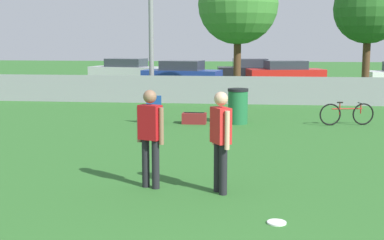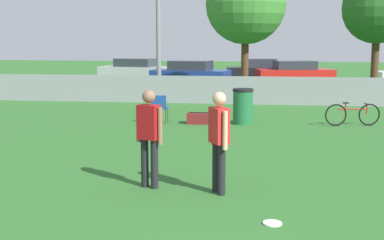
% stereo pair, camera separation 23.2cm
% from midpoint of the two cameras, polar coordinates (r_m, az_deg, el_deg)
% --- Properties ---
extents(fence_backline, '(25.74, 0.07, 1.21)m').
position_cam_midpoint_polar(fence_backline, '(21.07, 6.66, 3.15)').
color(fence_backline, gray).
rests_on(fence_backline, ground_plane).
extents(tree_near_pole, '(3.46, 3.46, 5.77)m').
position_cam_midpoint_polar(tree_near_pole, '(23.54, 6.03, 12.18)').
color(tree_near_pole, '#4C331E').
rests_on(tree_near_pole, ground_plane).
extents(tree_far_right, '(2.97, 2.97, 5.31)m').
position_cam_midpoint_polar(tree_far_right, '(24.35, 19.44, 11.11)').
color(tree_far_right, '#4C331E').
rests_on(tree_far_right, ground_plane).
extents(player_thrower_red, '(0.49, 0.35, 1.69)m').
position_cam_midpoint_polar(player_thrower_red, '(9.06, -3.86, -1.26)').
color(player_thrower_red, black).
rests_on(player_thrower_red, ground_plane).
extents(player_defender_red, '(0.38, 0.46, 1.69)m').
position_cam_midpoint_polar(player_defender_red, '(8.71, 3.66, -1.65)').
color(player_defender_red, black).
rests_on(player_defender_red, ground_plane).
extents(frisbee_disc, '(0.27, 0.27, 0.03)m').
position_cam_midpoint_polar(frisbee_disc, '(7.58, 9.45, -10.80)').
color(frisbee_disc, white).
rests_on(frisbee_disc, ground_plane).
extents(folding_chair_sideline, '(0.47, 0.47, 0.86)m').
position_cam_midpoint_polar(folding_chair_sideline, '(16.18, -3.07, 1.45)').
color(folding_chair_sideline, '#333338').
rests_on(folding_chair_sideline, ground_plane).
extents(bicycle_sideline, '(1.63, 0.51, 0.70)m').
position_cam_midpoint_polar(bicycle_sideline, '(16.44, 17.15, 0.58)').
color(bicycle_sideline, black).
rests_on(bicycle_sideline, ground_plane).
extents(trash_bin, '(0.62, 0.62, 1.07)m').
position_cam_midpoint_polar(trash_bin, '(16.14, 5.86, 1.47)').
color(trash_bin, '#1E6638').
rests_on(trash_bin, ground_plane).
extents(gear_bag_sideline, '(0.72, 0.40, 0.35)m').
position_cam_midpoint_polar(gear_bag_sideline, '(16.14, 1.18, 0.18)').
color(gear_bag_sideline, maroon).
rests_on(gear_bag_sideline, ground_plane).
extents(parked_car_silver, '(4.71, 2.52, 1.36)m').
position_cam_midpoint_polar(parked_car_silver, '(33.66, -5.85, 5.36)').
color(parked_car_silver, black).
rests_on(parked_car_silver, ground_plane).
extents(parked_car_blue, '(4.34, 2.44, 1.40)m').
position_cam_midpoint_polar(parked_car_blue, '(29.00, 0.07, 4.95)').
color(parked_car_blue, black).
rests_on(parked_car_blue, ground_plane).
extents(parked_car_dark, '(4.08, 2.15, 1.38)m').
position_cam_midpoint_polar(parked_car_dark, '(32.88, 7.36, 5.26)').
color(parked_car_dark, black).
rests_on(parked_car_dark, ground_plane).
extents(parked_car_red, '(4.56, 2.69, 1.34)m').
position_cam_midpoint_polar(parked_car_red, '(31.15, 11.10, 4.99)').
color(parked_car_red, black).
rests_on(parked_car_red, ground_plane).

